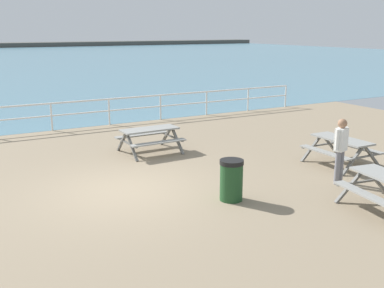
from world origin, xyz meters
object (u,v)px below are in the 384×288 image
object	(u,v)px
visitor	(341,147)
litter_bin	(231,180)
picnic_table_near_left	(341,145)
picnic_table_near_right	(150,134)

from	to	relation	value
visitor	litter_bin	distance (m)	3.09
picnic_table_near_left	visitor	bearing A→B (deg)	131.84
picnic_table_near_right	picnic_table_near_left	bearing A→B (deg)	-44.48
picnic_table_near_left	litter_bin	size ratio (longest dim) A/B	1.90
visitor	litter_bin	xyz separation A→B (m)	(-3.03, 0.33, -0.47)
picnic_table_near_right	litter_bin	bearing A→B (deg)	-92.81
picnic_table_near_left	litter_bin	world-z (taller)	litter_bin
picnic_table_near_right	litter_bin	size ratio (longest dim) A/B	1.94
picnic_table_near_right	litter_bin	distance (m)	4.74
visitor	picnic_table_near_left	bearing A→B (deg)	-66.48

